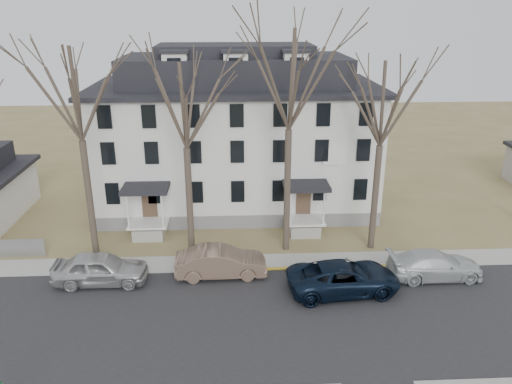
{
  "coord_description": "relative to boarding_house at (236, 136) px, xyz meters",
  "views": [
    {
      "loc": [
        -2.29,
        -18.7,
        14.65
      ],
      "look_at": [
        -0.96,
        9.0,
        4.22
      ],
      "focal_mm": 35.0,
      "sensor_mm": 36.0,
      "label": 1
    }
  ],
  "objects": [
    {
      "name": "ground",
      "position": [
        2.0,
        -17.95,
        -5.38
      ],
      "size": [
        120.0,
        120.0,
        0.0
      ],
      "primitive_type": "plane",
      "color": "olive",
      "rests_on": "ground"
    },
    {
      "name": "main_road",
      "position": [
        2.0,
        -15.95,
        -5.38
      ],
      "size": [
        120.0,
        10.0,
        0.04
      ],
      "primitive_type": "cube",
      "color": "#27272A",
      "rests_on": "ground"
    },
    {
      "name": "far_sidewalk",
      "position": [
        2.0,
        -9.95,
        -5.38
      ],
      "size": [
        120.0,
        2.0,
        0.08
      ],
      "primitive_type": "cube",
      "color": "#A09F97",
      "rests_on": "ground"
    },
    {
      "name": "yellow_curb",
      "position": [
        7.0,
        -10.85,
        -5.38
      ],
      "size": [
        14.0,
        0.25,
        0.06
      ],
      "primitive_type": "cube",
      "color": "gold",
      "rests_on": "ground"
    },
    {
      "name": "boarding_house",
      "position": [
        0.0,
        0.0,
        0.0
      ],
      "size": [
        20.8,
        12.36,
        12.05
      ],
      "color": "slate",
      "rests_on": "ground"
    },
    {
      "name": "tree_far_left",
      "position": [
        -9.0,
        -8.15,
        4.96
      ],
      "size": [
        8.4,
        8.4,
        13.72
      ],
      "color": "#473B31",
      "rests_on": "ground"
    },
    {
      "name": "tree_mid_left",
      "position": [
        -3.0,
        -8.15,
        4.22
      ],
      "size": [
        7.8,
        7.8,
        12.74
      ],
      "color": "#473B31",
      "rests_on": "ground"
    },
    {
      "name": "tree_center",
      "position": [
        3.0,
        -8.15,
        5.71
      ],
      "size": [
        9.0,
        9.0,
        14.7
      ],
      "color": "#473B31",
      "rests_on": "ground"
    },
    {
      "name": "tree_mid_right",
      "position": [
        8.5,
        -8.15,
        4.22
      ],
      "size": [
        7.8,
        7.8,
        12.74
      ],
      "color": "#473B31",
      "rests_on": "ground"
    },
    {
      "name": "car_silver",
      "position": [
        -7.77,
        -11.85,
        -4.49
      ],
      "size": [
        5.22,
        2.11,
        1.78
      ],
      "primitive_type": "imported",
      "rotation": [
        0.0,
        0.0,
        1.57
      ],
      "color": "#B4B4B4",
      "rests_on": "ground"
    },
    {
      "name": "car_tan",
      "position": [
        -1.08,
        -11.38,
        -4.53
      ],
      "size": [
        5.23,
        1.95,
        1.71
      ],
      "primitive_type": "imported",
      "rotation": [
        0.0,
        0.0,
        1.6
      ],
      "color": "#755C4B",
      "rests_on": "ground"
    },
    {
      "name": "car_navy",
      "position": [
        5.57,
        -13.41,
        -4.54
      ],
      "size": [
        6.31,
        3.37,
        1.69
      ],
      "primitive_type": "imported",
      "rotation": [
        0.0,
        0.0,
        1.67
      ],
      "color": "black",
      "rests_on": "ground"
    },
    {
      "name": "car_white",
      "position": [
        11.07,
        -12.14,
        -4.6
      ],
      "size": [
        5.41,
        2.3,
        1.56
      ],
      "primitive_type": "imported",
      "rotation": [
        0.0,
        0.0,
        1.59
      ],
      "color": "silver",
      "rests_on": "ground"
    },
    {
      "name": "bicycle_left",
      "position": [
        -6.05,
        -5.52,
        -4.96
      ],
      "size": [
        1.69,
        1.15,
        0.84
      ],
      "primitive_type": "imported",
      "rotation": [
        0.0,
        0.0,
        1.16
      ],
      "color": "black",
      "rests_on": "ground"
    }
  ]
}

